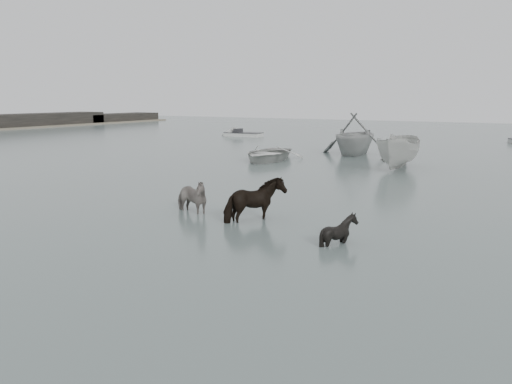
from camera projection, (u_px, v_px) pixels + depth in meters
ground at (254, 225)px, 14.92m from camera, size 140.00×140.00×0.00m
pony_pinto at (190, 193)px, 16.34m from camera, size 1.76×1.09×1.38m
pony_dark at (256, 195)px, 15.23m from camera, size 1.52×1.73×1.62m
pony_black at (339, 222)px, 12.96m from camera, size 1.26×1.20×1.12m
rowboat_lead at (267, 152)px, 30.20m from camera, size 4.10×5.33×1.02m
rowboat_trail at (355, 133)px, 33.07m from camera, size 4.87×5.62×2.92m
boat_small at (399, 150)px, 26.60m from camera, size 2.04×5.14×1.97m
skiff_outer at (244, 133)px, 48.76m from camera, size 5.14×1.79×0.75m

